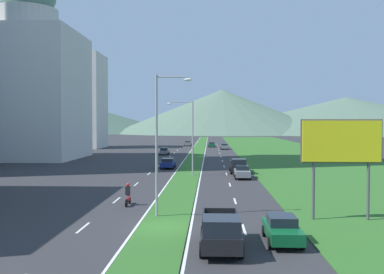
# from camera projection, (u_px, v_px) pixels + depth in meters

# --- Properties ---
(ground_plane) EXTENTS (600.00, 600.00, 0.00)m
(ground_plane) POSITION_uv_depth(u_px,v_px,m) (163.00, 227.00, 27.53)
(ground_plane) COLOR #2D2D30
(grass_median) EXTENTS (3.20, 240.00, 0.06)m
(grass_median) POSITION_uv_depth(u_px,v_px,m) (196.00, 156.00, 87.44)
(grass_median) COLOR #2D6023
(grass_median) RESTS_ON ground_plane
(grass_verge_right) EXTENTS (24.00, 240.00, 0.06)m
(grass_verge_right) POSITION_uv_depth(u_px,v_px,m) (298.00, 156.00, 86.57)
(grass_verge_right) COLOR #2D6023
(grass_verge_right) RESTS_ON ground_plane
(lane_dash_left_2) EXTENTS (0.16, 2.80, 0.01)m
(lane_dash_left_2) POSITION_uv_depth(u_px,v_px,m) (83.00, 228.00, 27.45)
(lane_dash_left_2) COLOR silver
(lane_dash_left_2) RESTS_ON ground_plane
(lane_dash_left_3) EXTENTS (0.16, 2.80, 0.01)m
(lane_dash_left_3) POSITION_uv_depth(u_px,v_px,m) (117.00, 200.00, 37.29)
(lane_dash_left_3) COLOR silver
(lane_dash_left_3) RESTS_ON ground_plane
(lane_dash_left_4) EXTENTS (0.16, 2.80, 0.01)m
(lane_dash_left_4) POSITION_uv_depth(u_px,v_px,m) (136.00, 184.00, 47.12)
(lane_dash_left_4) COLOR silver
(lane_dash_left_4) RESTS_ON ground_plane
(lane_dash_left_5) EXTENTS (0.16, 2.80, 0.01)m
(lane_dash_left_5) POSITION_uv_depth(u_px,v_px,m) (149.00, 174.00, 56.96)
(lane_dash_left_5) COLOR silver
(lane_dash_left_5) RESTS_ON ground_plane
(lane_dash_left_6) EXTENTS (0.16, 2.80, 0.01)m
(lane_dash_left_6) POSITION_uv_depth(u_px,v_px,m) (158.00, 166.00, 66.80)
(lane_dash_left_6) COLOR silver
(lane_dash_left_6) RESTS_ON ground_plane
(lane_dash_left_7) EXTENTS (0.16, 2.80, 0.01)m
(lane_dash_left_7) POSITION_uv_depth(u_px,v_px,m) (165.00, 161.00, 76.63)
(lane_dash_left_7) COLOR silver
(lane_dash_left_7) RESTS_ON ground_plane
(lane_dash_left_8) EXTENTS (0.16, 2.80, 0.01)m
(lane_dash_left_8) POSITION_uv_depth(u_px,v_px,m) (170.00, 156.00, 86.47)
(lane_dash_left_8) COLOR silver
(lane_dash_left_8) RESTS_ON ground_plane
(lane_dash_left_9) EXTENTS (0.16, 2.80, 0.01)m
(lane_dash_left_9) POSITION_uv_depth(u_px,v_px,m) (174.00, 153.00, 96.31)
(lane_dash_left_9) COLOR silver
(lane_dash_left_9) RESTS_ON ground_plane
(lane_dash_left_10) EXTENTS (0.16, 2.80, 0.01)m
(lane_dash_left_10) POSITION_uv_depth(u_px,v_px,m) (177.00, 150.00, 106.15)
(lane_dash_left_10) COLOR silver
(lane_dash_left_10) RESTS_ON ground_plane
(lane_dash_left_11) EXTENTS (0.16, 2.80, 0.01)m
(lane_dash_left_11) POSITION_uv_depth(u_px,v_px,m) (180.00, 148.00, 115.98)
(lane_dash_left_11) COLOR silver
(lane_dash_left_11) RESTS_ON ground_plane
(lane_dash_left_12) EXTENTS (0.16, 2.80, 0.01)m
(lane_dash_left_12) POSITION_uv_depth(u_px,v_px,m) (183.00, 146.00, 125.82)
(lane_dash_left_12) COLOR silver
(lane_dash_left_12) RESTS_ON ground_plane
(lane_dash_left_13) EXTENTS (0.16, 2.80, 0.01)m
(lane_dash_left_13) POSITION_uv_depth(u_px,v_px,m) (185.00, 144.00, 135.66)
(lane_dash_left_13) COLOR silver
(lane_dash_left_13) RESTS_ON ground_plane
(lane_dash_left_14) EXTENTS (0.16, 2.80, 0.01)m
(lane_dash_left_14) POSITION_uv_depth(u_px,v_px,m) (186.00, 143.00, 145.49)
(lane_dash_left_14) COLOR silver
(lane_dash_left_14) RESTS_ON ground_plane
(lane_dash_right_2) EXTENTS (0.16, 2.80, 0.01)m
(lane_dash_right_2) POSITION_uv_depth(u_px,v_px,m) (244.00, 229.00, 27.01)
(lane_dash_right_2) COLOR silver
(lane_dash_right_2) RESTS_ON ground_plane
(lane_dash_right_3) EXTENTS (0.16, 2.80, 0.01)m
(lane_dash_right_3) POSITION_uv_depth(u_px,v_px,m) (235.00, 201.00, 36.85)
(lane_dash_right_3) COLOR silver
(lane_dash_right_3) RESTS_ON ground_plane
(lane_dash_right_4) EXTENTS (0.16, 2.80, 0.01)m
(lane_dash_right_4) POSITION_uv_depth(u_px,v_px,m) (230.00, 185.00, 46.69)
(lane_dash_right_4) COLOR silver
(lane_dash_right_4) RESTS_ON ground_plane
(lane_dash_right_5) EXTENTS (0.16, 2.80, 0.01)m
(lane_dash_right_5) POSITION_uv_depth(u_px,v_px,m) (226.00, 174.00, 56.53)
(lane_dash_right_5) COLOR silver
(lane_dash_right_5) RESTS_ON ground_plane
(lane_dash_right_6) EXTENTS (0.16, 2.80, 0.01)m
(lane_dash_right_6) POSITION_uv_depth(u_px,v_px,m) (224.00, 166.00, 66.36)
(lane_dash_right_6) COLOR silver
(lane_dash_right_6) RESTS_ON ground_plane
(lane_dash_right_7) EXTENTS (0.16, 2.80, 0.01)m
(lane_dash_right_7) POSITION_uv_depth(u_px,v_px,m) (222.00, 161.00, 76.20)
(lane_dash_right_7) COLOR silver
(lane_dash_right_7) RESTS_ON ground_plane
(lane_dash_right_8) EXTENTS (0.16, 2.80, 0.01)m
(lane_dash_right_8) POSITION_uv_depth(u_px,v_px,m) (221.00, 157.00, 86.04)
(lane_dash_right_8) COLOR silver
(lane_dash_right_8) RESTS_ON ground_plane
(lane_dash_right_9) EXTENTS (0.16, 2.80, 0.01)m
(lane_dash_right_9) POSITION_uv_depth(u_px,v_px,m) (220.00, 153.00, 95.87)
(lane_dash_right_9) COLOR silver
(lane_dash_right_9) RESTS_ON ground_plane
(lane_dash_right_10) EXTENTS (0.16, 2.80, 0.01)m
(lane_dash_right_10) POSITION_uv_depth(u_px,v_px,m) (219.00, 150.00, 105.71)
(lane_dash_right_10) COLOR silver
(lane_dash_right_10) RESTS_ON ground_plane
(lane_dash_right_11) EXTENTS (0.16, 2.80, 0.01)m
(lane_dash_right_11) POSITION_uv_depth(u_px,v_px,m) (218.00, 148.00, 115.55)
(lane_dash_right_11) COLOR silver
(lane_dash_right_11) RESTS_ON ground_plane
(lane_dash_right_12) EXTENTS (0.16, 2.80, 0.01)m
(lane_dash_right_12) POSITION_uv_depth(u_px,v_px,m) (218.00, 146.00, 125.39)
(lane_dash_right_12) COLOR silver
(lane_dash_right_12) RESTS_ON ground_plane
(lane_dash_right_13) EXTENTS (0.16, 2.80, 0.01)m
(lane_dash_right_13) POSITION_uv_depth(u_px,v_px,m) (217.00, 144.00, 135.22)
(lane_dash_right_13) COLOR silver
(lane_dash_right_13) RESTS_ON ground_plane
(lane_dash_right_14) EXTENTS (0.16, 2.80, 0.01)m
(lane_dash_right_14) POSITION_uv_depth(u_px,v_px,m) (217.00, 143.00, 145.06)
(lane_dash_right_14) COLOR silver
(lane_dash_right_14) RESTS_ON ground_plane
(edge_line_median_left) EXTENTS (0.16, 240.00, 0.01)m
(edge_line_median_left) POSITION_uv_depth(u_px,v_px,m) (187.00, 156.00, 87.52)
(edge_line_median_left) COLOR silver
(edge_line_median_left) RESTS_ON ground_plane
(edge_line_median_right) EXTENTS (0.16, 240.00, 0.01)m
(edge_line_median_right) POSITION_uv_depth(u_px,v_px,m) (204.00, 156.00, 87.37)
(edge_line_median_right) COLOR silver
(edge_line_median_right) RESTS_ON ground_plane
(domed_building) EXTENTS (18.88, 18.88, 36.34)m
(domed_building) POSITION_uv_depth(u_px,v_px,m) (29.00, 80.00, 81.23)
(domed_building) COLOR silver
(domed_building) RESTS_ON ground_plane
(midrise_colored) EXTENTS (12.63, 12.63, 25.22)m
(midrise_colored) POSITION_uv_depth(u_px,v_px,m) (79.00, 101.00, 116.77)
(midrise_colored) COLOR silver
(midrise_colored) RESTS_ON ground_plane
(hill_far_left) EXTENTS (184.64, 184.64, 26.52)m
(hill_far_left) POSITION_uv_depth(u_px,v_px,m) (55.00, 115.00, 328.96)
(hill_far_left) COLOR #3D5647
(hill_far_left) RESTS_ON ground_plane
(hill_far_center) EXTENTS (151.27, 151.27, 29.86)m
(hill_far_center) POSITION_uv_depth(u_px,v_px,m) (222.00, 111.00, 298.35)
(hill_far_center) COLOR #516B56
(hill_far_center) RESTS_ON ground_plane
(hill_far_right) EXTENTS (211.02, 211.02, 25.47)m
(hill_far_right) POSITION_uv_depth(u_px,v_px,m) (346.00, 115.00, 311.11)
(hill_far_right) COLOR #516B56
(hill_far_right) RESTS_ON ground_plane
(street_lamp_near) EXTENTS (2.59, 0.30, 10.06)m
(street_lamp_near) POSITION_uv_depth(u_px,v_px,m) (160.00, 137.00, 30.47)
(street_lamp_near) COLOR #99999E
(street_lamp_near) RESTS_ON ground_plane
(street_lamp_mid) EXTENTS (3.31, 0.28, 9.49)m
(street_lamp_mid) POSITION_uv_depth(u_px,v_px,m) (190.00, 132.00, 54.54)
(street_lamp_mid) COLOR #99999E
(street_lamp_mid) RESTS_ON ground_plane
(billboard_roadside) EXTENTS (5.48, 0.28, 6.93)m
(billboard_roadside) POSITION_uv_depth(u_px,v_px,m) (341.00, 145.00, 29.32)
(billboard_roadside) COLOR #4C4C51
(billboard_roadside) RESTS_ON ground_plane
(car_1) EXTENTS (2.04, 4.73, 1.50)m
(car_1) POSITION_uv_depth(u_px,v_px,m) (168.00, 163.00, 63.73)
(car_1) COLOR navy
(car_1) RESTS_ON ground_plane
(car_2) EXTENTS (2.00, 4.04, 1.48)m
(car_2) POSITION_uv_depth(u_px,v_px,m) (188.00, 143.00, 127.09)
(car_2) COLOR slate
(car_2) RESTS_ON ground_plane
(car_3) EXTENTS (1.88, 4.20, 1.49)m
(car_3) POSITION_uv_depth(u_px,v_px,m) (164.00, 151.00, 91.19)
(car_3) COLOR slate
(car_3) RESTS_ON ground_plane
(car_4) EXTENTS (1.89, 4.17, 1.39)m
(car_4) POSITION_uv_depth(u_px,v_px,m) (212.00, 144.00, 120.65)
(car_4) COLOR #0C5128
(car_4) RESTS_ON ground_plane
(car_5) EXTENTS (1.89, 4.37, 1.54)m
(car_5) POSITION_uv_depth(u_px,v_px,m) (242.00, 172.00, 52.10)
(car_5) COLOR slate
(car_5) RESTS_ON ground_plane
(car_6) EXTENTS (1.95, 4.50, 1.47)m
(car_6) POSITION_uv_depth(u_px,v_px,m) (224.00, 146.00, 110.46)
(car_6) COLOR slate
(car_6) RESTS_ON ground_plane
(car_8) EXTENTS (1.90, 4.21, 1.48)m
(car_8) POSITION_uv_depth(u_px,v_px,m) (282.00, 229.00, 24.07)
(car_8) COLOR #0C5128
(car_8) RESTS_ON ground_plane
(pickup_truck_0) EXTENTS (2.18, 5.40, 2.00)m
(pickup_truck_0) POSITION_uv_depth(u_px,v_px,m) (221.00, 232.00, 22.54)
(pickup_truck_0) COLOR black
(pickup_truck_0) RESTS_ON ground_plane
(pickup_truck_1) EXTENTS (2.18, 5.40, 2.00)m
(pickup_truck_1) POSITION_uv_depth(u_px,v_px,m) (238.00, 166.00, 57.58)
(pickup_truck_1) COLOR black
(pickup_truck_1) RESTS_ON ground_plane
(motorcycle_rider) EXTENTS (0.36, 2.00, 1.80)m
(motorcycle_rider) POSITION_uv_depth(u_px,v_px,m) (128.00, 196.00, 34.93)
(motorcycle_rider) COLOR black
(motorcycle_rider) RESTS_ON ground_plane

